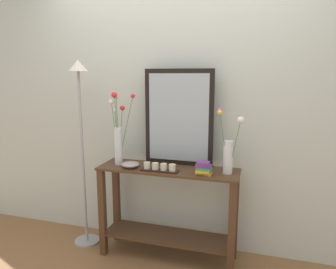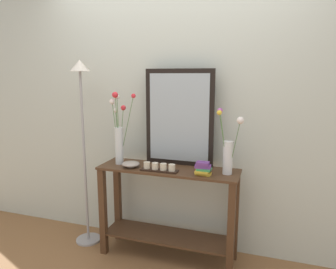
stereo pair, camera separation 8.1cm
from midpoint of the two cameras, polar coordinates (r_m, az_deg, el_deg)
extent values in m
cube|color=brown|center=(3.05, -0.82, -21.38)|extent=(7.00, 6.00, 0.02)
cube|color=beige|center=(2.88, 0.91, 5.53)|extent=(6.40, 0.08, 2.70)
cube|color=#472D1C|center=(2.70, -0.87, -6.39)|extent=(1.22, 0.36, 0.02)
cube|color=#472D1C|center=(2.95, -0.83, -18.05)|extent=(1.16, 0.32, 0.02)
cube|color=#472D1C|center=(2.95, -12.68, -13.78)|extent=(0.06, 0.06, 0.81)
cube|color=#472D1C|center=(2.63, 10.66, -16.88)|extent=(0.06, 0.06, 0.81)
cube|color=#472D1C|center=(3.18, -10.12, -11.82)|extent=(0.06, 0.06, 0.81)
cube|color=#472D1C|center=(2.88, 11.29, -14.30)|extent=(0.06, 0.06, 0.81)
cube|color=black|center=(2.74, 1.12, 3.09)|extent=(0.61, 0.03, 0.84)
cube|color=#9EADB7|center=(2.72, 1.04, 3.05)|extent=(0.53, 0.00, 0.76)
cylinder|color=silver|center=(2.82, -9.87, -2.10)|extent=(0.07, 0.07, 0.33)
cylinder|color=#4C753D|center=(2.80, -10.45, 0.38)|extent=(0.05, 0.02, 0.54)
sphere|color=silver|center=(2.77, -11.13, 5.90)|extent=(0.05, 0.05, 0.05)
cylinder|color=#4C753D|center=(2.80, -8.53, 0.93)|extent=(0.13, 0.05, 0.59)
sphere|color=red|center=(2.75, -7.30, 7.01)|extent=(0.04, 0.04, 0.04)
cylinder|color=#4C753D|center=(2.83, -10.14, -0.35)|extent=(0.05, 0.04, 0.46)
sphere|color=silver|center=(2.82, -10.55, 4.31)|extent=(0.04, 0.04, 0.04)
cylinder|color=#4C753D|center=(2.80, -9.94, 0.80)|extent=(0.03, 0.02, 0.58)
sphere|color=silver|center=(2.78, -10.28, 6.74)|extent=(0.04, 0.04, 0.04)
cylinder|color=#4C753D|center=(2.85, -9.47, -0.08)|extent=(0.01, 0.10, 0.48)
sphere|color=red|center=(2.85, -9.15, 4.81)|extent=(0.05, 0.05, 0.05)
cylinder|color=#4C753D|center=(2.78, -10.11, 0.92)|extent=(0.03, 0.02, 0.60)
sphere|color=red|center=(2.74, -10.62, 7.12)|extent=(0.05, 0.05, 0.05)
cylinder|color=silver|center=(2.57, 10.00, -4.12)|extent=(0.08, 0.08, 0.27)
cylinder|color=#4C753D|center=(2.51, 9.29, -1.44)|extent=(0.08, 0.05, 0.49)
sphere|color=yellow|center=(2.46, 8.51, 4.02)|extent=(0.04, 0.04, 0.04)
cylinder|color=#4C753D|center=(2.52, 11.21, -2.12)|extent=(0.08, 0.07, 0.43)
sphere|color=silver|center=(2.44, 12.25, 2.59)|extent=(0.06, 0.06, 0.06)
cylinder|color=#4C753D|center=(2.57, 9.29, -1.17)|extent=(0.09, 0.07, 0.49)
sphere|color=#B24CB7|center=(2.57, 8.59, 4.35)|extent=(0.04, 0.04, 0.04)
cube|color=black|center=(2.63, -2.46, -6.55)|extent=(0.32, 0.09, 0.01)
cylinder|color=beige|center=(2.65, -4.74, -5.64)|extent=(0.06, 0.06, 0.05)
cylinder|color=beige|center=(2.63, -3.23, -5.78)|extent=(0.06, 0.06, 0.05)
cylinder|color=beige|center=(2.61, -1.70, -5.92)|extent=(0.06, 0.06, 0.05)
cylinder|color=beige|center=(2.58, -0.13, -6.06)|extent=(0.06, 0.06, 0.05)
cylinder|color=#9E9389|center=(2.75, -7.71, -5.91)|extent=(0.06, 0.06, 0.01)
ellipsoid|color=#9E9389|center=(2.74, -7.73, -5.41)|extent=(0.16, 0.16, 0.04)
cube|color=gold|center=(2.55, 5.64, -7.06)|extent=(0.13, 0.08, 0.02)
cube|color=gold|center=(2.53, 5.40, -6.71)|extent=(0.12, 0.10, 0.02)
cube|color=#388E56|center=(2.54, 5.81, -6.25)|extent=(0.12, 0.09, 0.02)
cube|color=#663884|center=(2.53, 5.59, -5.77)|extent=(0.13, 0.08, 0.03)
cube|color=#663884|center=(2.52, 5.54, -5.23)|extent=(0.10, 0.08, 0.02)
cylinder|color=#9E9EA3|center=(3.35, -15.28, -18.23)|extent=(0.24, 0.24, 0.02)
cylinder|color=#9E9EA3|center=(3.05, -16.04, -4.48)|extent=(0.02, 0.02, 1.63)
cone|color=beige|center=(2.95, -16.92, 11.98)|extent=(0.18, 0.18, 0.10)
camera|label=1|loc=(0.04, -90.89, -0.17)|focal=33.36mm
camera|label=2|loc=(0.04, 89.11, 0.17)|focal=33.36mm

